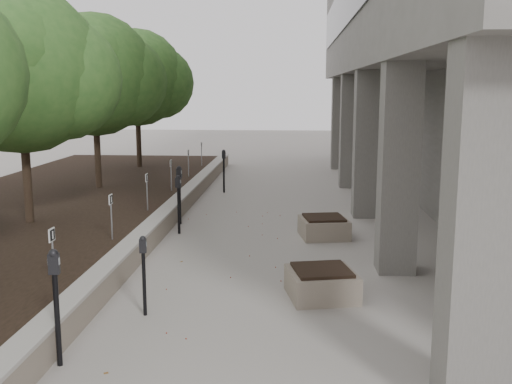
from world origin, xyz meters
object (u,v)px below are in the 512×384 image
(parking_meter_4, at_px, (180,195))
(parking_meter_2, at_px, (144,276))
(parking_meter_1, at_px, (57,308))
(planter_front, at_px, (322,283))
(planter_back, at_px, (324,227))
(crabapple_tree_4, at_px, (95,101))
(crabapple_tree_5, at_px, (137,98))
(parking_meter_3, at_px, (179,205))
(crabapple_tree_3, at_px, (22,106))
(parking_meter_5, at_px, (224,171))

(parking_meter_4, bearing_deg, parking_meter_2, -75.81)
(parking_meter_1, xyz_separation_m, planter_front, (3.46, 2.75, -0.52))
(planter_back, bearing_deg, crabapple_tree_4, 147.43)
(crabapple_tree_5, distance_m, parking_meter_1, 16.82)
(planter_back, bearing_deg, parking_meter_2, -120.50)
(crabapple_tree_4, xyz_separation_m, crabapple_tree_5, (0.00, 5.00, 0.00))
(crabapple_tree_5, distance_m, planter_back, 12.07)
(parking_meter_3, distance_m, planter_back, 3.55)
(crabapple_tree_5, height_order, parking_meter_4, crabapple_tree_5)
(crabapple_tree_4, height_order, parking_meter_3, crabapple_tree_4)
(crabapple_tree_4, height_order, crabapple_tree_5, same)
(parking_meter_4, height_order, planter_front, parking_meter_4)
(crabapple_tree_5, distance_m, planter_front, 15.43)
(crabapple_tree_5, bearing_deg, parking_meter_2, -74.97)
(crabapple_tree_4, bearing_deg, crabapple_tree_3, -90.00)
(crabapple_tree_4, distance_m, planter_back, 8.73)
(crabapple_tree_5, bearing_deg, planter_front, -63.71)
(crabapple_tree_5, bearing_deg, crabapple_tree_4, -90.00)
(crabapple_tree_4, bearing_deg, parking_meter_1, -74.01)
(planter_front, bearing_deg, crabapple_tree_5, 116.29)
(parking_meter_2, xyz_separation_m, parking_meter_4, (-0.67, 6.31, 0.13))
(parking_meter_2, xyz_separation_m, planter_back, (3.03, 5.15, -0.39))
(parking_meter_3, bearing_deg, parking_meter_5, 95.30)
(crabapple_tree_4, distance_m, crabapple_tree_5, 5.00)
(crabapple_tree_4, relative_size, parking_meter_3, 3.76)
(crabapple_tree_4, distance_m, parking_meter_3, 6.03)
(crabapple_tree_4, height_order, planter_front, crabapple_tree_4)
(parking_meter_1, xyz_separation_m, parking_meter_5, (0.59, 12.83, -0.04))
(parking_meter_4, xyz_separation_m, parking_meter_5, (0.59, 4.76, -0.03))
(crabapple_tree_5, bearing_deg, parking_meter_1, -78.75)
(parking_meter_1, height_order, parking_meter_5, parking_meter_1)
(parking_meter_1, distance_m, parking_meter_3, 7.01)
(crabapple_tree_5, height_order, parking_meter_3, crabapple_tree_5)
(parking_meter_3, distance_m, planter_front, 5.39)
(crabapple_tree_3, bearing_deg, parking_meter_2, -49.50)
(crabapple_tree_4, xyz_separation_m, parking_meter_2, (3.92, -9.59, -2.48))
(crabapple_tree_4, height_order, parking_meter_5, crabapple_tree_4)
(crabapple_tree_3, relative_size, planter_back, 5.04)
(parking_meter_3, bearing_deg, crabapple_tree_4, 137.69)
(planter_back, bearing_deg, crabapple_tree_3, -175.39)
(crabapple_tree_4, distance_m, parking_meter_4, 5.18)
(parking_meter_3, bearing_deg, parking_meter_1, -82.17)
(parking_meter_1, xyz_separation_m, planter_back, (3.70, 6.90, -0.52))
(crabapple_tree_5, relative_size, parking_meter_4, 3.55)
(crabapple_tree_5, relative_size, parking_meter_3, 3.76)
(crabapple_tree_3, xyz_separation_m, parking_meter_1, (3.25, -6.34, -2.35))
(crabapple_tree_5, distance_m, parking_meter_3, 10.23)
(parking_meter_1, bearing_deg, parking_meter_3, 79.12)
(parking_meter_2, distance_m, planter_front, 2.99)
(crabapple_tree_5, relative_size, parking_meter_5, 3.69)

